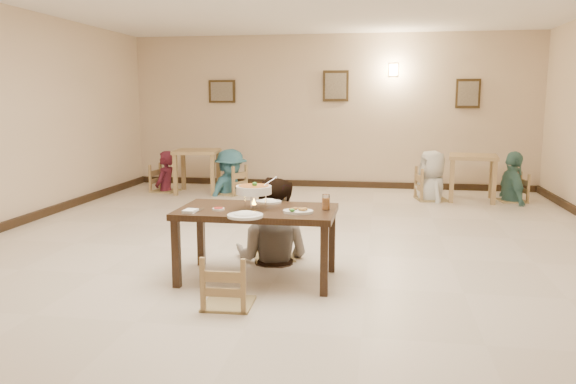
% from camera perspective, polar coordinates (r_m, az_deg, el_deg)
% --- Properties ---
extents(floor, '(10.00, 10.00, 0.00)m').
position_cam_1_polar(floor, '(6.51, 0.26, -6.15)').
color(floor, beige).
rests_on(floor, ground).
extents(wall_back, '(10.00, 0.00, 10.00)m').
position_cam_1_polar(wall_back, '(11.24, 4.34, 8.13)').
color(wall_back, beige).
rests_on(wall_back, floor).
extents(baseboard_back, '(8.00, 0.06, 0.12)m').
position_cam_1_polar(baseboard_back, '(11.33, 4.23, 0.83)').
color(baseboard_back, black).
rests_on(baseboard_back, floor).
extents(picture_a, '(0.55, 0.04, 0.45)m').
position_cam_1_polar(picture_a, '(11.59, -6.73, 10.11)').
color(picture_a, '#342512').
rests_on(picture_a, wall_back).
extents(picture_b, '(0.50, 0.04, 0.60)m').
position_cam_1_polar(picture_b, '(11.18, 4.87, 10.68)').
color(picture_b, '#342512').
rests_on(picture_b, wall_back).
extents(picture_c, '(0.45, 0.04, 0.55)m').
position_cam_1_polar(picture_c, '(11.26, 17.82, 9.50)').
color(picture_c, '#342512').
rests_on(picture_c, wall_back).
extents(wall_sconce, '(0.16, 0.05, 0.22)m').
position_cam_1_polar(wall_sconce, '(11.17, 10.65, 12.10)').
color(wall_sconce, '#FFD88C').
rests_on(wall_sconce, wall_back).
extents(main_table, '(1.51, 0.85, 0.71)m').
position_cam_1_polar(main_table, '(5.43, -3.16, -2.52)').
color(main_table, '#342113').
rests_on(main_table, floor).
extents(chair_far, '(0.44, 0.44, 0.93)m').
position_cam_1_polar(chair_far, '(6.19, -1.45, -2.54)').
color(chair_far, tan).
rests_on(chair_far, floor).
extents(chair_near, '(0.41, 0.41, 0.88)m').
position_cam_1_polar(chair_near, '(4.80, -6.15, -6.46)').
color(chair_near, tan).
rests_on(chair_near, floor).
extents(main_diner, '(0.98, 0.81, 1.83)m').
position_cam_1_polar(main_diner, '(6.04, -1.62, 1.49)').
color(main_diner, gray).
rests_on(main_diner, floor).
extents(curry_warmer, '(0.38, 0.34, 0.31)m').
position_cam_1_polar(curry_warmer, '(5.39, -3.49, 0.20)').
color(curry_warmer, silver).
rests_on(curry_warmer, main_table).
extents(rice_plate_far, '(0.27, 0.27, 0.06)m').
position_cam_1_polar(rice_plate_far, '(5.71, -1.99, -0.96)').
color(rice_plate_far, white).
rests_on(rice_plate_far, main_table).
extents(rice_plate_near, '(0.32, 0.32, 0.07)m').
position_cam_1_polar(rice_plate_near, '(5.02, -4.37, -2.38)').
color(rice_plate_near, white).
rests_on(rice_plate_near, main_table).
extents(fried_plate, '(0.28, 0.28, 0.06)m').
position_cam_1_polar(fried_plate, '(5.20, 1.01, -1.90)').
color(fried_plate, white).
rests_on(fried_plate, main_table).
extents(chili_dish, '(0.12, 0.12, 0.02)m').
position_cam_1_polar(chili_dish, '(5.36, -7.09, -1.72)').
color(chili_dish, white).
rests_on(chili_dish, main_table).
extents(napkin_cutlery, '(0.15, 0.23, 0.03)m').
position_cam_1_polar(napkin_cutlery, '(5.30, -9.86, -1.91)').
color(napkin_cutlery, white).
rests_on(napkin_cutlery, main_table).
extents(drink_glass, '(0.08, 0.08, 0.15)m').
position_cam_1_polar(drink_glass, '(5.33, 3.88, -1.10)').
color(drink_glass, white).
rests_on(drink_glass, main_table).
extents(bg_table_left, '(0.91, 0.91, 0.81)m').
position_cam_1_polar(bg_table_left, '(10.67, -9.21, 3.49)').
color(bg_table_left, tan).
rests_on(bg_table_left, floor).
extents(bg_table_right, '(0.89, 0.89, 0.80)m').
position_cam_1_polar(bg_table_right, '(10.20, 18.28, 2.81)').
color(bg_table_right, tan).
rests_on(bg_table_right, floor).
extents(bg_chair_ll, '(0.46, 0.46, 0.99)m').
position_cam_1_polar(bg_chair_ll, '(10.92, -12.40, 2.60)').
color(bg_chair_ll, tan).
rests_on(bg_chair_ll, floor).
extents(bg_chair_lr, '(0.48, 0.48, 1.02)m').
position_cam_1_polar(bg_chair_lr, '(10.45, -5.90, 2.56)').
color(bg_chair_lr, tan).
rests_on(bg_chair_lr, floor).
extents(bg_chair_rl, '(0.50, 0.50, 1.07)m').
position_cam_1_polar(bg_chair_rl, '(10.09, 14.44, 2.20)').
color(bg_chair_rl, tan).
rests_on(bg_chair_rl, floor).
extents(bg_chair_rr, '(0.43, 0.43, 0.93)m').
position_cam_1_polar(bg_chair_rr, '(10.38, 21.92, 1.62)').
color(bg_chair_rr, tan).
rests_on(bg_chair_rr, floor).
extents(bg_diner_a, '(0.41, 0.59, 1.56)m').
position_cam_1_polar(bg_diner_a, '(10.89, -12.46, 4.09)').
color(bg_diner_a, '#551828').
rests_on(bg_diner_a, floor).
extents(bg_diner_b, '(1.03, 1.24, 1.67)m').
position_cam_1_polar(bg_diner_b, '(10.41, -5.93, 4.34)').
color(bg_diner_b, teal).
rests_on(bg_diner_b, floor).
extents(bg_diner_c, '(0.76, 0.97, 1.74)m').
position_cam_1_polar(bg_diner_c, '(10.05, 14.52, 4.11)').
color(bg_diner_c, silver).
rests_on(bg_diner_c, floor).
extents(bg_diner_d, '(0.55, 1.06, 1.74)m').
position_cam_1_polar(bg_diner_d, '(10.34, 22.06, 3.86)').
color(bg_diner_d, slate).
rests_on(bg_diner_d, floor).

